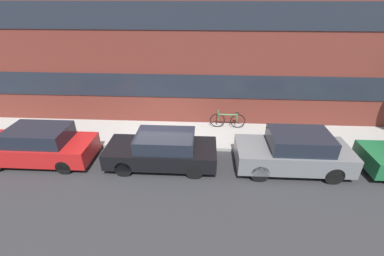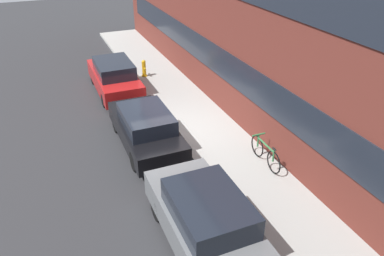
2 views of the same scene
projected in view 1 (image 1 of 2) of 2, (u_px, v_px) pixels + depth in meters
The scene contains 8 objects.
ground_plane at pixel (162, 149), 10.83m from camera, with size 56.00×56.00×0.00m, color #2B2B2D.
sidewalk_strip at pixel (166, 134), 11.84m from camera, with size 28.00×2.37×0.14m.
rowhouse_facade at pixel (166, 26), 11.15m from camera, with size 28.00×1.02×9.12m.
parked_car_red at pixel (38, 145), 9.79m from camera, with size 4.22×1.63×1.45m.
parked_car_black at pixel (163, 150), 9.58m from camera, with size 4.09×1.65×1.33m.
parked_car_grey at pixel (294, 152), 9.31m from camera, with size 4.05×1.70×1.51m.
fire_hydrant at pixel (39, 129), 11.34m from camera, with size 0.47×0.26×0.79m.
bicycle at pixel (227, 120), 12.13m from camera, with size 1.66×0.44×0.80m.
Camera 1 is at (1.77, -9.04, 5.90)m, focal length 24.00 mm.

